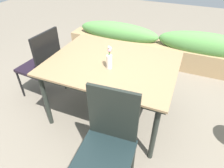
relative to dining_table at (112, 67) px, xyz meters
name	(u,v)px	position (x,y,z in m)	size (l,w,h in m)	color
ground_plane	(116,118)	(0.10, -0.10, -0.71)	(12.00, 12.00, 0.00)	#756B5B
dining_table	(112,67)	(0.00, 0.00, 0.00)	(1.45, 1.12, 0.78)	#8C704C
chair_near_right	(108,141)	(0.32, -0.86, -0.14)	(0.48, 0.48, 1.02)	black
chair_end_left	(43,63)	(-1.02, -0.01, -0.17)	(0.51, 0.51, 1.00)	black
flower_vase	(109,59)	(0.02, -0.12, 0.17)	(0.06, 0.06, 0.27)	silver
planter_box	(158,46)	(0.27, 1.56, -0.39)	(3.44, 0.36, 0.70)	#9E7F56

